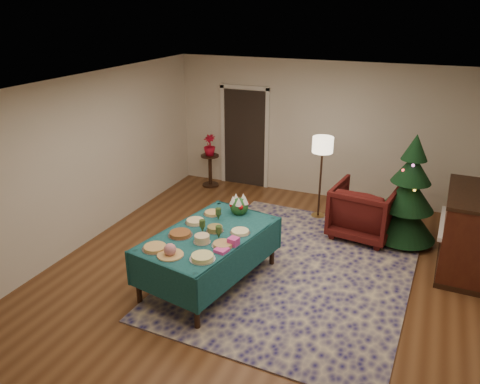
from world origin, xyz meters
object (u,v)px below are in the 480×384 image
at_px(buffet_table, 209,243).
at_px(floor_lamp, 322,150).
at_px(side_table, 210,171).
at_px(armchair, 364,209).
at_px(christmas_tree, 409,195).
at_px(gift_box, 233,241).
at_px(potted_plant, 210,150).
at_px(piano, 465,233).

relative_size(buffet_table, floor_lamp, 1.43).
xyz_separation_m(floor_lamp, side_table, (-2.54, 0.65, -0.95)).
relative_size(armchair, christmas_tree, 0.55).
relative_size(gift_box, potted_plant, 0.28).
relative_size(gift_box, side_table, 0.18).
bearing_deg(christmas_tree, buffet_table, -135.81).
bearing_deg(side_table, piano, -18.66).
relative_size(gift_box, armchair, 0.12).
height_order(buffet_table, potted_plant, potted_plant).
distance_m(side_table, christmas_tree, 4.24).
distance_m(christmas_tree, piano, 1.06).
distance_m(floor_lamp, piano, 2.68).
height_order(christmas_tree, piano, christmas_tree).
bearing_deg(armchair, side_table, -10.24).
height_order(potted_plant, piano, piano).
bearing_deg(potted_plant, armchair, -18.35).
distance_m(side_table, piano, 5.20).
relative_size(potted_plant, piano, 0.30).
relative_size(buffet_table, armchair, 2.17).
height_order(floor_lamp, christmas_tree, christmas_tree).
bearing_deg(piano, armchair, 160.65).
bearing_deg(armchair, potted_plant, -10.24).
bearing_deg(potted_plant, christmas_tree, -14.74).
height_order(gift_box, armchair, armchair).
bearing_deg(side_table, buffet_table, -64.10).
bearing_deg(buffet_table, side_table, 115.90).
relative_size(side_table, christmas_tree, 0.38).
relative_size(potted_plant, christmas_tree, 0.24).
xyz_separation_m(buffet_table, gift_box, (0.44, -0.17, 0.21)).
bearing_deg(piano, floor_lamp, 157.06).
bearing_deg(side_table, potted_plant, -90.00).
relative_size(floor_lamp, side_table, 2.20).
xyz_separation_m(armchair, christmas_tree, (0.67, 0.06, 0.32)).
bearing_deg(buffet_table, armchair, 52.61).
distance_m(buffet_table, armchair, 2.88).
relative_size(floor_lamp, christmas_tree, 0.83).
height_order(gift_box, potted_plant, potted_plant).
relative_size(gift_box, piano, 0.09).
bearing_deg(buffet_table, gift_box, -21.56).
height_order(gift_box, piano, piano).
xyz_separation_m(armchair, floor_lamp, (-0.87, 0.48, 0.79)).
distance_m(armchair, piano, 1.61).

